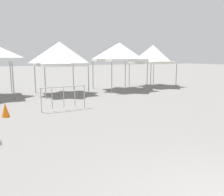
% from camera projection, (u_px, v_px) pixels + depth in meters
% --- Properties ---
extents(canopy_tent_behind_left, '(2.92, 2.92, 3.32)m').
position_uv_depth(canopy_tent_behind_left, '(60.00, 54.00, 15.24)').
color(canopy_tent_behind_left, '#9E9EA3').
rests_on(canopy_tent_behind_left, ground).
extents(canopy_tent_behind_right, '(3.13, 3.13, 3.39)m').
position_uv_depth(canopy_tent_behind_right, '(119.00, 52.00, 17.30)').
color(canopy_tent_behind_right, '#9E9EA3').
rests_on(canopy_tent_behind_right, ground).
extents(canopy_tent_center, '(3.06, 3.06, 3.33)m').
position_uv_depth(canopy_tent_center, '(153.00, 54.00, 19.48)').
color(canopy_tent_center, '#9E9EA3').
rests_on(canopy_tent_center, ground).
extents(crowd_barrier_by_lift, '(2.10, 0.11, 1.08)m').
position_uv_depth(crowd_barrier_by_lift, '(64.00, 93.00, 10.69)').
color(crowd_barrier_by_lift, '#B7BABF').
rests_on(crowd_barrier_by_lift, ground).
extents(traffic_cone_lot_center, '(0.32, 0.32, 0.57)m').
position_uv_depth(traffic_cone_lot_center, '(5.00, 110.00, 9.48)').
color(traffic_cone_lot_center, orange).
rests_on(traffic_cone_lot_center, ground).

